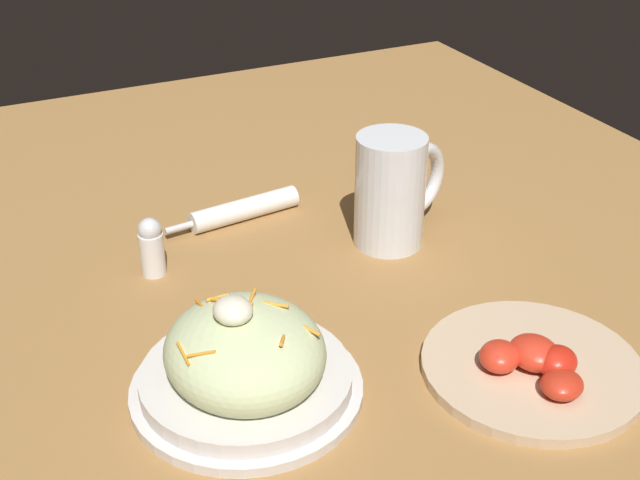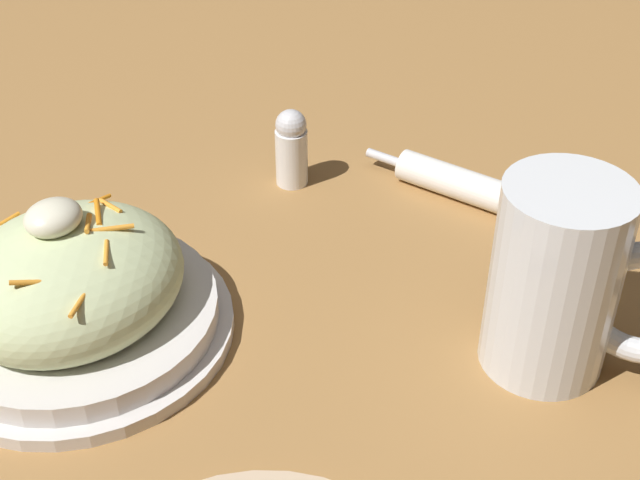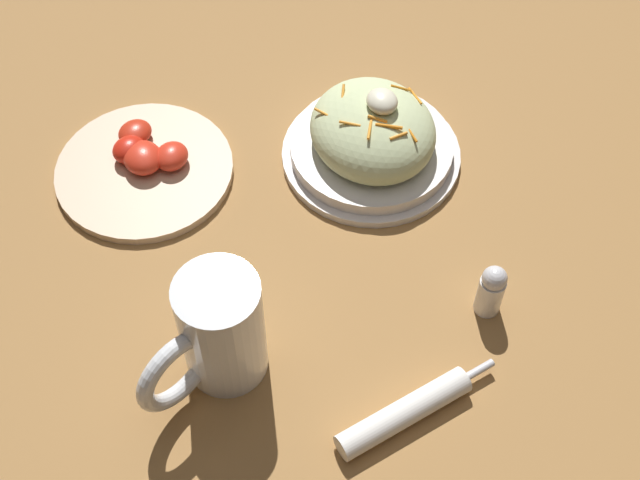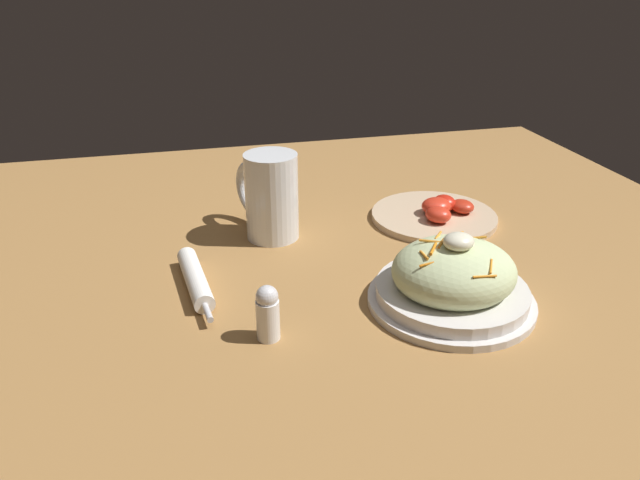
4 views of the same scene
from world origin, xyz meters
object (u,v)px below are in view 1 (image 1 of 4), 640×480
Objects in this scene: salad_plate at (245,363)px; tomato_plate at (533,366)px; salt_shaker at (151,246)px; napkin_roll at (243,210)px; beer_mug at (392,195)px.

salad_plate is 0.28m from tomato_plate.
tomato_plate is 3.01× the size of salt_shaker.
napkin_roll is 0.86× the size of tomato_plate.
beer_mug is at bearing -53.87° from salad_plate.
beer_mug reaches higher than tomato_plate.
salad_plate reaches higher than tomato_plate.
beer_mug is at bearing -132.13° from napkin_roll.
salt_shaker is at bearing 79.70° from beer_mug.
napkin_roll is (0.13, 0.14, -0.05)m from beer_mug.
beer_mug is 0.20m from napkin_roll.
salad_plate reaches higher than salt_shaker.
salad_plate is at bearing -175.66° from salt_shaker.
salt_shaker is (0.24, 0.02, 0.00)m from salad_plate.
tomato_plate is at bearing 178.75° from beer_mug.
beer_mug is (0.19, -0.26, 0.03)m from salad_plate.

